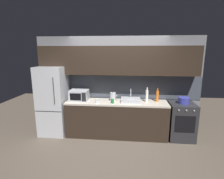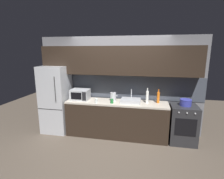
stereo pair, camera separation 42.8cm
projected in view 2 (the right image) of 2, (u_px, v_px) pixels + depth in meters
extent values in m
plane|color=#4C4238|center=(109.00, 155.00, 3.66)|extent=(10.00, 10.00, 0.00)
cube|color=slate|center=(119.00, 85.00, 4.64)|extent=(4.25, 0.10, 2.50)
cube|color=#3D424C|center=(119.00, 87.00, 4.59)|extent=(4.25, 0.01, 0.60)
cube|color=black|center=(118.00, 61.00, 4.29)|extent=(3.91, 0.34, 0.70)
cube|color=black|center=(116.00, 120.00, 4.43)|extent=(2.51, 0.60, 0.86)
cube|color=#B2A899|center=(116.00, 102.00, 4.33)|extent=(2.51, 0.60, 0.04)
cube|color=#ADAFB5|center=(56.00, 99.00, 4.65)|extent=(0.68, 0.66, 1.75)
cube|color=black|center=(50.00, 109.00, 4.37)|extent=(0.67, 0.00, 0.01)
cylinder|color=#333333|center=(55.00, 89.00, 4.20)|extent=(0.02, 0.02, 0.61)
cube|color=#232326|center=(183.00, 124.00, 4.11)|extent=(0.60, 0.60, 0.90)
cube|color=black|center=(186.00, 127.00, 3.81)|extent=(0.45, 0.01, 0.40)
cylinder|color=#B2B2B7|center=(179.00, 113.00, 3.77)|extent=(0.03, 0.02, 0.03)
cylinder|color=#B2B2B7|center=(187.00, 113.00, 3.73)|extent=(0.03, 0.02, 0.03)
cylinder|color=#B2B2B7|center=(195.00, 114.00, 3.70)|extent=(0.03, 0.02, 0.03)
cube|color=#A8AAAF|center=(80.00, 94.00, 4.50)|extent=(0.46, 0.34, 0.27)
cube|color=black|center=(76.00, 96.00, 4.34)|extent=(0.28, 0.01, 0.18)
cube|color=black|center=(84.00, 96.00, 4.30)|extent=(0.10, 0.01, 0.22)
cube|color=#ADAFB5|center=(131.00, 101.00, 4.28)|extent=(0.48, 0.38, 0.08)
cylinder|color=silver|center=(131.00, 93.00, 4.37)|extent=(0.02, 0.02, 0.22)
cylinder|color=#B7BABF|center=(113.00, 97.00, 4.38)|extent=(0.14, 0.14, 0.21)
sphere|color=black|center=(113.00, 92.00, 4.36)|extent=(0.02, 0.02, 0.02)
cone|color=#B7BABF|center=(117.00, 95.00, 4.35)|extent=(0.03, 0.03, 0.05)
cylinder|color=orange|center=(158.00, 98.00, 4.19)|extent=(0.07, 0.07, 0.27)
cylinder|color=orange|center=(159.00, 91.00, 4.16)|extent=(0.03, 0.03, 0.07)
cylinder|color=silver|center=(147.00, 97.00, 4.19)|extent=(0.07, 0.07, 0.30)
cylinder|color=silver|center=(148.00, 90.00, 4.15)|extent=(0.03, 0.03, 0.07)
cylinder|color=#1E6B2D|center=(112.00, 101.00, 4.20)|extent=(0.07, 0.07, 0.10)
cylinder|color=silver|center=(96.00, 101.00, 4.23)|extent=(0.07, 0.07, 0.11)
cylinder|color=#333899|center=(186.00, 103.00, 4.00)|extent=(0.25, 0.25, 0.13)
cylinder|color=#333899|center=(186.00, 100.00, 3.98)|extent=(0.26, 0.26, 0.02)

